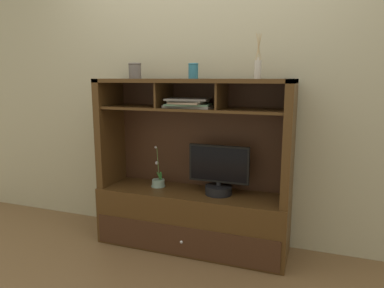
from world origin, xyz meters
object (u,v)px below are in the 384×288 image
media_console (192,197)px  diffuser_bottle (258,69)px  magazine_stack_left (188,103)px  ceramic_vase (135,71)px  tv_monitor (219,174)px  potted_orchid (158,182)px  accent_vase (193,71)px

media_console → diffuser_bottle: bearing=-2.7°
media_console → magazine_stack_left: size_ratio=4.08×
ceramic_vase → diffuser_bottle: bearing=-2.0°
tv_monitor → diffuser_bottle: size_ratio=1.53×
tv_monitor → potted_orchid: bearing=177.7°
tv_monitor → ceramic_vase: size_ratio=3.79×
diffuser_bottle → accent_vase: 0.51m
tv_monitor → magazine_stack_left: magazine_stack_left is taller
accent_vase → diffuser_bottle: bearing=-5.0°
media_console → accent_vase: size_ratio=13.20×
media_console → accent_vase: bearing=90.0°
tv_monitor → ceramic_vase: 1.08m
ceramic_vase → magazine_stack_left: bearing=-8.3°
media_console → diffuser_bottle: 1.14m
media_console → ceramic_vase: bearing=178.7°
media_console → ceramic_vase: (-0.50, 0.01, 1.01)m
tv_monitor → accent_vase: size_ratio=4.08×
media_console → tv_monitor: bearing=-2.1°
media_console → ceramic_vase: size_ratio=12.24×
media_console → ceramic_vase: 1.13m
magazine_stack_left → media_console: bearing=79.8°
magazine_stack_left → potted_orchid: bearing=166.2°
magazine_stack_left → accent_vase: (0.01, 0.08, 0.24)m
tv_monitor → magazine_stack_left: 0.60m
magazine_stack_left → diffuser_bottle: 0.57m
tv_monitor → diffuser_bottle: bearing=-3.2°
tv_monitor → magazine_stack_left: (-0.23, -0.05, 0.55)m
magazine_stack_left → diffuser_bottle: (0.51, 0.04, 0.25)m
media_console → tv_monitor: (0.22, -0.01, 0.21)m
potted_orchid → diffuser_bottle: bearing=-2.6°
media_console → magazine_stack_left: (-0.01, -0.06, 0.77)m
potted_orchid → magazine_stack_left: (0.30, -0.07, 0.68)m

